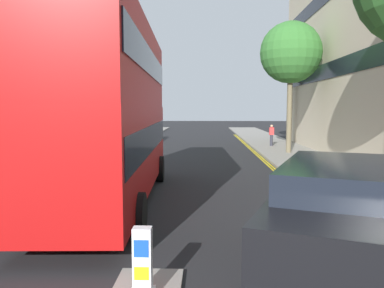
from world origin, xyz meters
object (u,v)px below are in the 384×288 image
object	(u,v)px
keep_left_bollard	(143,267)
pedestrian_far	(271,135)
double_decker_bus_away	(112,107)
taxi_minivan	(339,232)

from	to	relation	value
keep_left_bollard	pedestrian_far	bearing A→B (deg)	75.67
keep_left_bollard	double_decker_bus_away	size ratio (longest dim) A/B	0.10
double_decker_bus_away	taxi_minivan	bearing A→B (deg)	-50.36
keep_left_bollard	double_decker_bus_away	distance (m)	7.12
double_decker_bus_away	pedestrian_far	world-z (taller)	double_decker_bus_away
keep_left_bollard	pedestrian_far	size ratio (longest dim) A/B	0.69
pedestrian_far	taxi_minivan	bearing A→B (deg)	-97.32
double_decker_bus_away	taxi_minivan	world-z (taller)	double_decker_bus_away
keep_left_bollard	pedestrian_far	world-z (taller)	pedestrian_far
double_decker_bus_away	taxi_minivan	xyz separation A→B (m)	(5.03, -6.07, -1.96)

